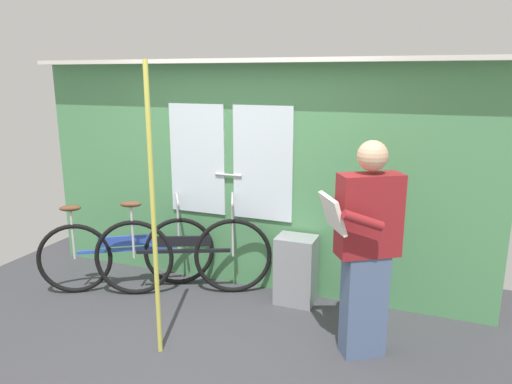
{
  "coord_description": "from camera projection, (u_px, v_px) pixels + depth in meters",
  "views": [
    {
      "loc": [
        1.72,
        -2.98,
        2.1
      ],
      "look_at": [
        0.24,
        0.8,
        1.11
      ],
      "focal_mm": 33.6,
      "sensor_mm": 36.0,
      "label": 1
    }
  ],
  "objects": [
    {
      "name": "ground_plane",
      "position": [
        191.0,
        349.0,
        3.81
      ],
      "size": [
        5.62,
        4.14,
        0.04
      ],
      "primitive_type": "cube",
      "color": "#38383D"
    },
    {
      "name": "bicycle_leaning_behind",
      "position": [
        183.0,
        255.0,
        4.65
      ],
      "size": [
        1.59,
        0.77,
        0.97
      ],
      "rotation": [
        0.0,
        0.0,
        0.42
      ],
      "color": "black",
      "rests_on": "ground_plane"
    },
    {
      "name": "bicycle_near_door",
      "position": [
        127.0,
        253.0,
        4.77
      ],
      "size": [
        1.47,
        0.97,
        0.92
      ],
      "rotation": [
        0.0,
        0.0,
        0.57
      ],
      "color": "black",
      "rests_on": "ground_plane"
    },
    {
      "name": "passenger_reading_newspaper",
      "position": [
        366.0,
        246.0,
        3.51
      ],
      "size": [
        0.62,
        0.57,
        1.66
      ],
      "rotation": [
        0.0,
        0.0,
        3.71
      ],
      "color": "slate",
      "rests_on": "ground_plane"
    },
    {
      "name": "trash_bin_by_wall",
      "position": [
        296.0,
        270.0,
        4.49
      ],
      "size": [
        0.36,
        0.28,
        0.65
      ],
      "primitive_type": "cube",
      "color": "gray",
      "rests_on": "ground_plane"
    },
    {
      "name": "handrail_pole",
      "position": [
        153.0,
        216.0,
        3.49
      ],
      "size": [
        0.04,
        0.04,
        2.21
      ],
      "primitive_type": "cylinder",
      "color": "#C6C14C",
      "rests_on": "ground_plane"
    },
    {
      "name": "train_door_wall",
      "position": [
        249.0,
        173.0,
        4.67
      ],
      "size": [
        4.62,
        0.28,
        2.25
      ],
      "color": "#4C8C56",
      "rests_on": "ground_plane"
    }
  ]
}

